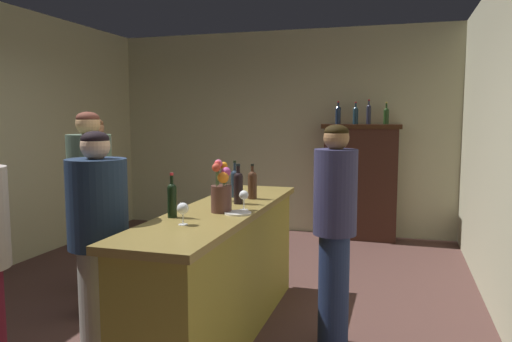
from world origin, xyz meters
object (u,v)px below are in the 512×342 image
wine_bottle_riesling (235,182)px  wine_bottle_chardonnay (172,198)px  display_bottle_left (338,114)px  patron_redhead (91,205)px  flower_arrangement (222,191)px  wine_glass_rear (183,209)px  display_bottle_midright (386,115)px  patron_tall (96,196)px  display_bottle_center (369,113)px  wine_bottle_malbec (252,183)px  cheese_plate (238,213)px  display_cabinet (361,179)px  wine_glass_front (223,190)px  patron_in_navy (99,239)px  wine_bottle_pinot (238,186)px  bar_counter (222,272)px  bartender (335,226)px  wine_glass_mid (244,196)px  display_bottle_midleft (356,114)px

wine_bottle_riesling → wine_bottle_chardonnay: bearing=-98.2°
display_bottle_left → patron_redhead: display_bottle_left is taller
flower_arrangement → wine_glass_rear: bearing=-101.0°
display_bottle_midright → display_bottle_left: bearing=180.0°
wine_glass_rear → display_bottle_left: (0.47, 3.96, 0.62)m
patron_tall → wine_bottle_chardonnay: bearing=-34.9°
flower_arrangement → display_bottle_center: 3.64m
wine_bottle_malbec → wine_bottle_chardonnay: bearing=-108.8°
wine_bottle_chardonnay → cheese_plate: 0.47m
wine_bottle_malbec → display_cabinet: bearing=77.1°
wine_glass_rear → display_bottle_midright: 4.16m
wine_glass_rear → display_bottle_center: bearing=77.5°
display_bottle_center → wine_glass_front: bearing=-107.1°
display_cabinet → display_bottle_center: bearing=0.0°
display_bottle_center → display_bottle_midright: size_ratio=1.12×
flower_arrangement → wine_bottle_malbec: bearing=86.1°
display_cabinet → patron_in_navy: size_ratio=1.00×
wine_bottle_pinot → cheese_plate: wine_bottle_pinot is taller
patron_tall → display_bottle_center: bearing=52.7°
wine_bottle_riesling → wine_bottle_pinot: 0.32m
wine_bottle_riesling → wine_glass_rear: size_ratio=2.18×
bar_counter → wine_glass_front: 0.66m
wine_bottle_riesling → display_cabinet: bearing=73.8°
display_cabinet → display_bottle_midright: display_bottle_midright is taller
wine_glass_front → patron_redhead: 1.12m
patron_tall → bartender: bearing=-9.6°
wine_bottle_chardonnay → display_bottle_left: size_ratio=0.98×
display_bottle_center → patron_in_navy: 4.33m
display_bottle_center → wine_glass_mid: bearing=-101.0°
wine_glass_rear → flower_arrangement: size_ratio=0.38×
bar_counter → display_bottle_midleft: (0.68, 3.36, 1.21)m
wine_bottle_pinot → display_bottle_left: 3.22m
display_cabinet → wine_glass_mid: bearing=-99.6°
patron_redhead → flower_arrangement: bearing=13.1°
display_cabinet → bartender: size_ratio=0.97×
wine_glass_mid → cheese_plate: wine_glass_mid is taller
wine_glass_mid → display_bottle_midright: display_bottle_midright is taller
display_bottle_left → patron_redhead: bearing=-116.3°
wine_bottle_pinot → display_bottle_midleft: size_ratio=1.05×
display_bottle_midright → patron_redhead: bearing=-124.5°
wine_bottle_pinot → wine_glass_mid: (0.12, -0.24, -0.03)m
wine_bottle_malbec → wine_glass_front: 0.26m
wine_glass_mid → wine_glass_rear: bearing=-110.4°
wine_bottle_malbec → wine_bottle_pinot: (-0.04, -0.25, 0.01)m
display_cabinet → display_bottle_center: display_bottle_center is taller
cheese_plate → display_bottle_midright: 3.71m
display_cabinet → flower_arrangement: bearing=-101.3°
flower_arrangement → display_bottle_midright: bearing=73.8°
wine_glass_front → patron_tall: 1.42m
wine_glass_mid → wine_glass_rear: size_ratio=1.02×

